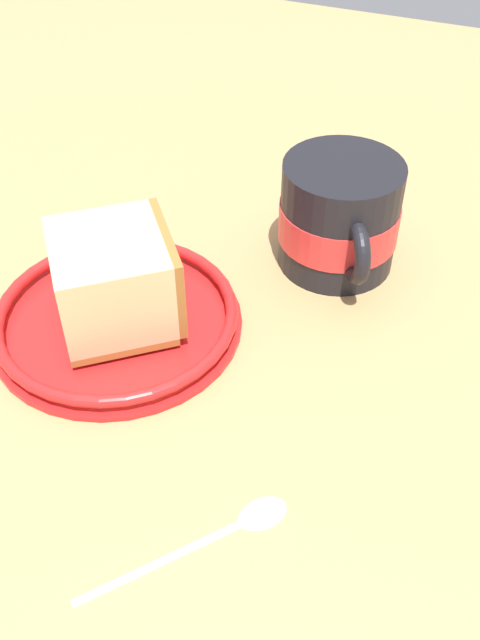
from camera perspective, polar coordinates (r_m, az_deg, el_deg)
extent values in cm
cube|color=tan|center=(56.31, -2.91, 0.56)|extent=(123.90, 123.90, 3.88)
cylinder|color=red|center=(52.88, -9.71, -0.11)|extent=(18.15, 18.15, 0.78)
torus|color=red|center=(52.32, -9.81, 0.55)|extent=(17.58, 17.58, 0.88)
cube|color=#9E662D|center=(52.41, -9.79, 0.44)|extent=(11.11, 11.00, 0.60)
cube|color=#DBC184|center=(50.20, -10.25, 3.30)|extent=(11.11, 11.00, 6.22)
cube|color=#9E662D|center=(50.57, -5.75, 4.19)|extent=(6.77, 5.66, 6.22)
cylinder|color=black|center=(56.17, 7.89, 8.25)|extent=(9.12, 9.12, 8.69)
cylinder|color=red|center=(56.45, 7.84, 7.83)|extent=(9.30, 9.30, 3.00)
cylinder|color=black|center=(54.36, 8.22, 11.12)|extent=(8.02, 8.02, 0.40)
torus|color=black|center=(52.67, 9.13, 5.43)|extent=(4.85, 3.53, 4.96)
ellipsoid|color=silver|center=(42.10, 1.82, -14.84)|extent=(3.59, 3.45, 0.80)
cylinder|color=silver|center=(40.92, -6.46, -18.46)|extent=(7.89, 6.66, 0.50)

